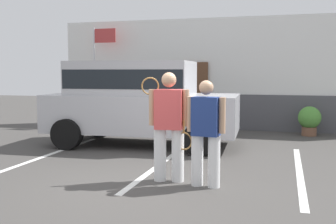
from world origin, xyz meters
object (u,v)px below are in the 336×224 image
Objects in this scene: tennis_player_woman at (205,132)px; potted_plant_by_porch at (309,119)px; flag_pole at (99,58)px; tennis_player_man at (169,125)px; parked_suv at (138,99)px.

potted_plant_by_porch is (1.86, 5.79, -0.40)m from tennis_player_woman.
tennis_player_woman is 7.75m from flag_pole.
tennis_player_man is 2.16× the size of potted_plant_by_porch.
tennis_player_woman is 6.09m from potted_plant_by_porch.
parked_suv is at bearing -47.21° from tennis_player_woman.
tennis_player_man is 1.07× the size of tennis_player_woman.
tennis_player_man is 7.26m from flag_pole.
parked_suv reaches higher than potted_plant_by_porch.
tennis_player_man is at bearing -113.83° from potted_plant_by_porch.
potted_plant_by_porch is 0.26× the size of flag_pole.
flag_pole is at bearing 126.74° from parked_suv.
tennis_player_man reaches higher than potted_plant_by_porch.
flag_pole is at bearing -61.16° from tennis_player_man.
flag_pole is (-4.07, 5.87, 1.30)m from tennis_player_man.
parked_suv is 4.97m from potted_plant_by_porch.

